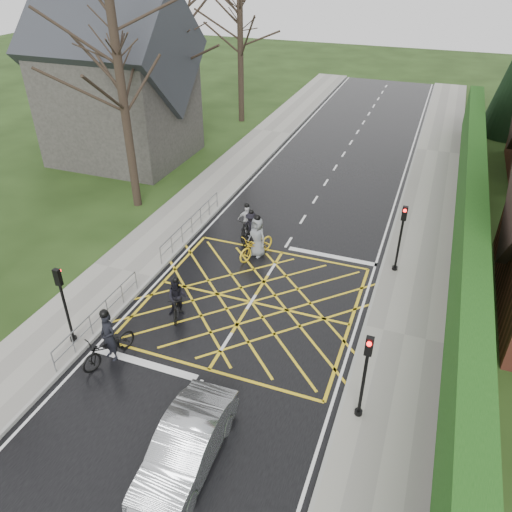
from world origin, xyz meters
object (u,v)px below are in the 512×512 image
Objects in this scene: cyclist_rear at (109,344)px; car at (186,447)px; cyclist_back at (177,301)px; cyclist_mid at (251,230)px; cyclist_front at (247,224)px; cyclist_lead at (257,242)px.

car is at bearing -14.98° from cyclist_rear.
cyclist_mid is at bearing 62.27° from cyclist_back.
cyclist_mid is at bearing -52.36° from cyclist_front.
cyclist_front is (0.25, 6.63, -0.01)m from cyclist_back.
cyclist_front is at bearing 147.21° from cyclist_lead.
cyclist_front is 12.74m from car.
cyclist_mid is at bearing 144.41° from cyclist_lead.
cyclist_back is at bearing -96.35° from cyclist_front.
cyclist_rear is 3.15m from cyclist_back.
cyclist_rear is 1.32× the size of cyclist_mid.
cyclist_back is 6.63m from car.
cyclist_mid is (1.66, 9.17, -0.07)m from cyclist_rear.
cyclist_rear is 8.41m from cyclist_lead.
cyclist_front is at bearing 102.18° from car.
cyclist_back is at bearing 118.40° from car.
car is (4.36, -2.75, 0.02)m from cyclist_rear.
cyclist_lead reaches higher than cyclist_back.
cyclist_lead is (1.11, -1.55, 0.08)m from cyclist_front.
cyclist_rear is 9.70m from cyclist_front.
cyclist_back is 6.22m from cyclist_mid.
cyclist_front reaches higher than cyclist_mid.
cyclist_front is (1.27, 9.61, -0.04)m from cyclist_rear.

